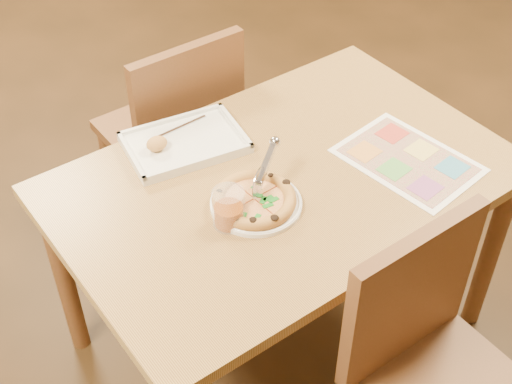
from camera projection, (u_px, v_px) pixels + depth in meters
dining_table at (283, 198)px, 2.11m from camera, size 1.30×0.85×0.72m
chair_near at (429, 348)px, 1.79m from camera, size 0.42×0.42×0.47m
chair_far at (178, 119)px, 2.51m from camera, size 0.42×0.42×0.47m
plate at (256, 204)px, 1.95m from camera, size 0.32×0.32×0.01m
pizza at (254, 200)px, 1.94m from camera, size 0.23×0.23×0.04m
pizza_cutter at (264, 169)px, 1.93m from camera, size 0.15×0.10×0.10m
appetizer_tray at (183, 144)px, 2.14m from camera, size 0.38×0.30×0.06m
glass_tumbler at (229, 210)px, 1.88m from camera, size 0.09×0.09×0.11m
menu at (408, 160)px, 2.10m from camera, size 0.32×0.42×0.00m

